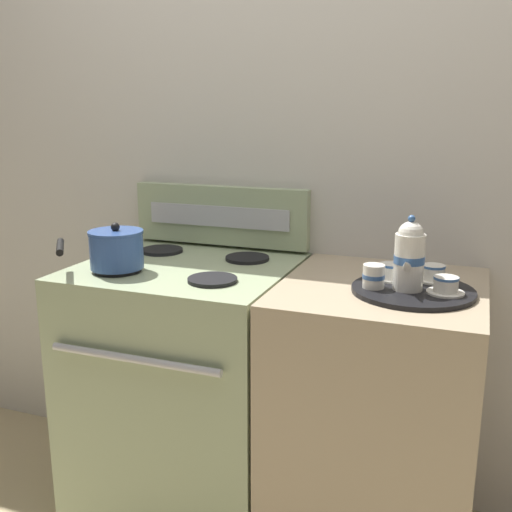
% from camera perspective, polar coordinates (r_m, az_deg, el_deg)
% --- Properties ---
extents(wall_back, '(6.00, 0.05, 2.20)m').
position_cam_1_polar(wall_back, '(2.19, 4.39, 5.28)').
color(wall_back, beige).
rests_on(wall_back, ground).
extents(stove, '(0.70, 0.67, 0.93)m').
position_cam_1_polar(stove, '(2.19, -6.45, -12.51)').
color(stove, '#9EAD84').
rests_on(stove, ground).
extents(control_panel, '(0.69, 0.05, 0.22)m').
position_cam_1_polar(control_panel, '(2.26, -3.41, 3.89)').
color(control_panel, '#9EAD84').
rests_on(control_panel, stove).
extents(side_counter, '(0.60, 0.64, 0.91)m').
position_cam_1_polar(side_counter, '(2.00, 11.29, -15.35)').
color(side_counter, tan).
rests_on(side_counter, ground).
extents(saucepan, '(0.28, 0.27, 0.15)m').
position_cam_1_polar(saucepan, '(1.97, -13.26, 0.65)').
color(saucepan, '#335193').
rests_on(saucepan, stove).
extents(serving_tray, '(0.35, 0.35, 0.01)m').
position_cam_1_polar(serving_tray, '(1.77, 14.71, -3.21)').
color(serving_tray, black).
rests_on(serving_tray, side_counter).
extents(teapot, '(0.09, 0.14, 0.21)m').
position_cam_1_polar(teapot, '(1.73, 14.39, 0.03)').
color(teapot, white).
rests_on(teapot, serving_tray).
extents(teacup_left, '(0.10, 0.10, 0.05)m').
position_cam_1_polar(teacup_left, '(1.85, 16.53, -1.56)').
color(teacup_left, white).
rests_on(teacup_left, serving_tray).
extents(teacup_right, '(0.10, 0.10, 0.05)m').
position_cam_1_polar(teacup_right, '(1.84, 12.72, -1.45)').
color(teacup_right, white).
rests_on(teacup_right, serving_tray).
extents(teacup_front, '(0.10, 0.10, 0.05)m').
position_cam_1_polar(teacup_front, '(1.74, 17.64, -2.67)').
color(teacup_front, white).
rests_on(teacup_front, serving_tray).
extents(creamer_jug, '(0.06, 0.06, 0.07)m').
position_cam_1_polar(creamer_jug, '(1.74, 11.14, -1.90)').
color(creamer_jug, white).
rests_on(creamer_jug, serving_tray).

